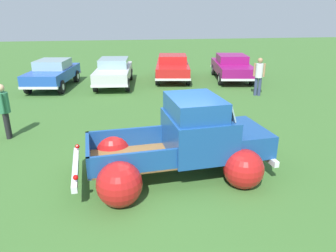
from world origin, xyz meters
name	(u,v)px	position (x,y,z in m)	size (l,w,h in m)	color
ground_plane	(172,174)	(0.00, 0.00, 0.00)	(80.00, 80.00, 0.00)	#3D6B2D
vintage_pickup_truck	(187,144)	(0.39, 0.03, 0.76)	(4.76, 3.06, 1.96)	black
show_car_0	(53,73)	(-4.51, 10.33, 0.78)	(2.46, 4.47, 1.43)	black
show_car_1	(114,71)	(-1.35, 10.30, 0.78)	(2.24, 4.60, 1.43)	black
show_car_2	(173,66)	(2.02, 11.22, 0.78)	(2.56, 4.55, 1.43)	black
show_car_3	(232,66)	(5.45, 10.73, 0.79)	(2.65, 4.83, 1.43)	black
spectator_0	(4,108)	(-4.68, 3.18, 0.99)	(0.39, 0.54, 1.73)	black
spectator_1	(259,74)	(5.37, 6.94, 1.02)	(0.51, 0.46, 1.78)	navy
lane_cone_0	(230,118)	(2.57, 3.00, 0.31)	(0.36, 0.36, 0.63)	black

